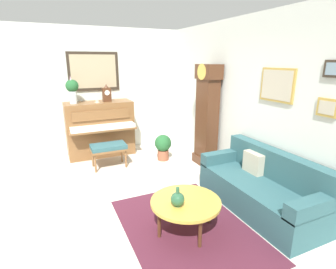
{
  "coord_description": "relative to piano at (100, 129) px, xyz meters",
  "views": [
    {
      "loc": [
        3.57,
        -0.67,
        2.1
      ],
      "look_at": [
        -0.06,
        0.97,
        0.96
      ],
      "focal_mm": 27.95,
      "sensor_mm": 36.0,
      "label": 1
    }
  ],
  "objects": [
    {
      "name": "ground_plane",
      "position": [
        2.23,
        -0.29,
        -0.66
      ],
      "size": [
        6.4,
        6.0,
        0.1
      ],
      "primitive_type": "cube",
      "color": "beige"
    },
    {
      "name": "flower_vase",
      "position": [
        0.0,
        -0.51,
        0.91
      ],
      "size": [
        0.26,
        0.26,
        0.58
      ],
      "color": "silver",
      "rests_on": "piano"
    },
    {
      "name": "wall_back",
      "position": [
        2.25,
        2.11,
        0.79
      ],
      "size": [
        5.3,
        0.13,
        2.8
      ],
      "color": "silver",
      "rests_on": "ground_plane"
    },
    {
      "name": "area_rug",
      "position": [
        3.25,
        0.47,
        -0.61
      ],
      "size": [
        2.1,
        1.5,
        0.01
      ],
      "primitive_type": "cube",
      "color": "#4C1E2D",
      "rests_on": "ground_plane"
    },
    {
      "name": "couch",
      "position": [
        3.24,
        1.69,
        -0.3
      ],
      "size": [
        1.9,
        0.8,
        0.84
      ],
      "color": "#2D565B",
      "rests_on": "ground_plane"
    },
    {
      "name": "coffee_table",
      "position": [
        3.25,
        0.44,
        -0.23
      ],
      "size": [
        0.88,
        0.88,
        0.41
      ],
      "color": "gold",
      "rests_on": "ground_plane"
    },
    {
      "name": "wall_left",
      "position": [
        -0.37,
        -0.28,
        0.8
      ],
      "size": [
        0.13,
        4.9,
        2.8
      ],
      "color": "silver",
      "rests_on": "ground_plane"
    },
    {
      "name": "mantel_clock",
      "position": [
        0.0,
        0.19,
        0.77
      ],
      "size": [
        0.13,
        0.18,
        0.38
      ],
      "color": "#4C2B19",
      "rests_on": "piano"
    },
    {
      "name": "green_jug",
      "position": [
        3.31,
        0.29,
        -0.11
      ],
      "size": [
        0.17,
        0.17,
        0.24
      ],
      "color": "#234C33",
      "rests_on": "coffee_table"
    },
    {
      "name": "piano_bench",
      "position": [
        0.82,
        -0.0,
        -0.21
      ],
      "size": [
        0.42,
        0.7,
        0.48
      ],
      "color": "brown",
      "rests_on": "ground_plane"
    },
    {
      "name": "teacup",
      "position": [
        0.07,
        -0.03,
        0.62
      ],
      "size": [
        0.12,
        0.12,
        0.06
      ],
      "color": "beige",
      "rests_on": "piano"
    },
    {
      "name": "grandfather_clock",
      "position": [
        1.46,
        1.86,
        0.35
      ],
      "size": [
        0.52,
        0.34,
        2.03
      ],
      "color": "#4C2B19",
      "rests_on": "ground_plane"
    },
    {
      "name": "potted_plant",
      "position": [
        0.9,
        1.15,
        -0.29
      ],
      "size": [
        0.36,
        0.36,
        0.56
      ],
      "color": "#935138",
      "rests_on": "ground_plane"
    },
    {
      "name": "piano",
      "position": [
        0.0,
        0.0,
        0.0
      ],
      "size": [
        0.87,
        1.44,
        1.21
      ],
      "color": "brown",
      "rests_on": "ground_plane"
    }
  ]
}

